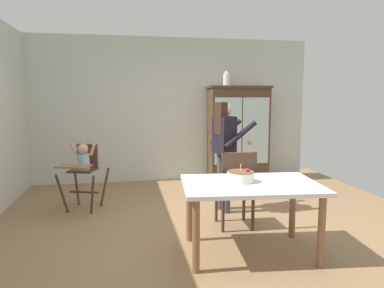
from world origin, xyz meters
The scene contains 9 objects.
ground_plane centered at (0.00, 0.00, 0.00)m, with size 6.24×6.24×0.00m, color #93704C.
wall_back centered at (0.00, 2.63, 1.35)m, with size 5.32×0.06×2.70m, color silver.
china_cabinet centered at (1.24, 2.37, 0.91)m, with size 1.18×0.48×1.81m.
ceramic_vase centered at (0.99, 2.37, 1.92)m, with size 0.13×0.13×0.27m.
high_chair_with_toddler centered at (-1.49, 1.02, 0.65)m, with size 0.73×0.80×0.95m.
adult_person centered at (0.46, 0.59, 0.97)m, with size 0.58×0.57×1.53m.
dining_table centered at (0.34, -0.78, 0.64)m, with size 1.45×1.04×0.74m.
birthday_cake centered at (0.26, -0.70, 0.79)m, with size 0.28×0.28×0.19m.
dining_chair_far_side centered at (0.41, -0.11, 0.56)m, with size 0.46×0.46×0.96m.
Camera 1 is at (-0.89, -4.11, 1.61)m, focal length 33.19 mm.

